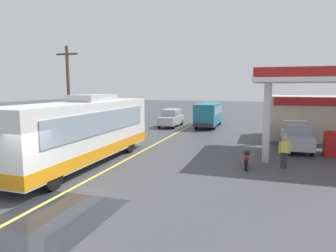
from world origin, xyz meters
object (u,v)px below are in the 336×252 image
Objects in this scene: coach_bus_main at (83,132)px; car_trailing_behind_bus at (171,117)px; car_at_pump at (296,135)px; minibus_opposing_lane at (209,113)px; pedestrian_near_pump at (284,150)px; motorcycle_parked_forecourt at (247,159)px.

car_trailing_behind_bus is at bearing 89.89° from coach_bus_main.
minibus_opposing_lane is at bearing 127.73° from car_at_pump.
car_at_pump is 0.69× the size of minibus_opposing_lane.
car_at_pump is at bearing -37.37° from car_trailing_behind_bus.
coach_bus_main is 13.36m from car_at_pump.
minibus_opposing_lane reaches higher than pedestrian_near_pump.
car_trailing_behind_bus is at bearing 126.89° from pedestrian_near_pump.
motorcycle_parked_forecourt is at bearing -72.94° from minibus_opposing_lane.
motorcycle_parked_forecourt is 1.90m from pedestrian_near_pump.
motorcycle_parked_forecourt is at bearing -118.36° from car_at_pump.
car_at_pump reaches higher than motorcycle_parked_forecourt.
minibus_opposing_lane reaches higher than motorcycle_parked_forecourt.
minibus_opposing_lane reaches higher than car_at_pump.
minibus_opposing_lane is (-7.42, 9.59, 0.46)m from car_at_pump.
car_at_pump is 2.33× the size of motorcycle_parked_forecourt.
pedestrian_near_pump is at bearing 10.53° from motorcycle_parked_forecourt.
car_at_pump is 2.53× the size of pedestrian_near_pump.
coach_bus_main is at bearing -102.59° from minibus_opposing_lane.
motorcycle_parked_forecourt is at bearing -169.47° from pedestrian_near_pump.
car_at_pump is at bearing 78.06° from pedestrian_near_pump.
car_trailing_behind_bus reaches higher than pedestrian_near_pump.
coach_bus_main is 8.66m from motorcycle_parked_forecourt.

